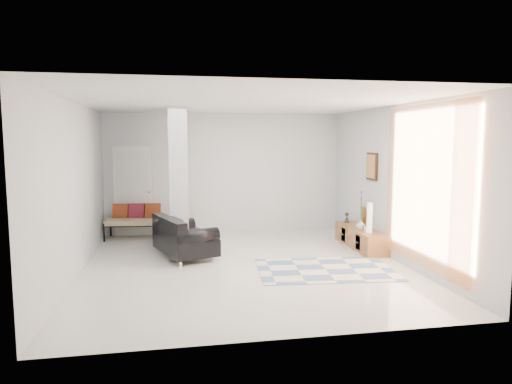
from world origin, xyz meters
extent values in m
plane|color=beige|center=(0.00, 0.00, 0.00)|extent=(6.00, 6.00, 0.00)
plane|color=white|center=(0.00, 0.00, 2.80)|extent=(6.00, 6.00, 0.00)
plane|color=silver|center=(0.00, 3.00, 1.40)|extent=(6.00, 0.00, 6.00)
plane|color=silver|center=(0.00, -3.00, 1.40)|extent=(6.00, 0.00, 6.00)
plane|color=silver|center=(-2.75, 0.00, 1.40)|extent=(0.00, 6.00, 6.00)
plane|color=silver|center=(2.75, 0.00, 1.40)|extent=(0.00, 6.00, 6.00)
cube|color=#B1B7B8|center=(-1.10, 1.60, 1.40)|extent=(0.35, 1.20, 2.80)
cube|color=white|center=(-2.10, 2.96, 1.02)|extent=(0.85, 0.06, 2.04)
plane|color=orange|center=(2.67, -1.15, 1.45)|extent=(0.00, 2.55, 2.55)
cube|color=#321E0D|center=(2.72, 0.90, 1.65)|extent=(0.04, 0.45, 0.55)
cube|color=brown|center=(2.52, 0.90, 0.20)|extent=(0.45, 1.72, 0.40)
cube|color=#321E0D|center=(2.30, 0.52, 0.20)|extent=(0.02, 0.23, 0.28)
cube|color=#321E0D|center=(2.30, 1.28, 0.20)|extent=(0.02, 0.23, 0.28)
cube|color=#BD7F37|center=(2.70, 1.14, 0.60)|extent=(0.09, 0.32, 0.40)
cube|color=silver|center=(2.42, 0.52, 0.46)|extent=(0.04, 0.10, 0.12)
cylinder|color=silver|center=(-1.10, 0.18, 0.05)|extent=(0.05, 0.05, 0.10)
cylinder|color=silver|center=(-1.48, 1.24, 0.05)|extent=(0.05, 0.05, 0.10)
cylinder|color=silver|center=(-0.52, 0.39, 0.05)|extent=(0.05, 0.05, 0.10)
cylinder|color=silver|center=(-0.90, 1.45, 0.05)|extent=(0.05, 0.05, 0.10)
cube|color=black|center=(-1.00, 0.82, 0.25)|extent=(1.24, 1.57, 0.30)
cube|color=black|center=(-1.29, 0.71, 0.58)|extent=(0.65, 1.36, 0.36)
cylinder|color=black|center=(-0.81, 0.28, 0.48)|extent=(0.83, 0.53, 0.28)
cylinder|color=black|center=(-1.19, 1.35, 0.48)|extent=(0.83, 0.53, 0.28)
cube|color=black|center=(-1.18, 0.75, 0.60)|extent=(0.30, 0.52, 0.31)
cylinder|color=black|center=(-2.68, 2.36, 0.20)|extent=(0.04, 0.04, 0.40)
cylinder|color=black|center=(-1.18, 2.22, 0.20)|extent=(0.04, 0.04, 0.40)
cylinder|color=black|center=(-2.62, 2.98, 0.20)|extent=(0.04, 0.04, 0.40)
cylinder|color=black|center=(-1.12, 2.84, 0.20)|extent=(0.04, 0.04, 0.40)
cube|color=beige|center=(-1.90, 2.60, 0.38)|extent=(1.59, 0.78, 0.12)
cube|color=maroon|center=(-2.38, 2.80, 0.60)|extent=(0.35, 0.20, 0.33)
cube|color=maroon|center=(-2.02, 2.76, 0.60)|extent=(0.35, 0.20, 0.33)
cube|color=maroon|center=(-1.66, 2.73, 0.60)|extent=(0.35, 0.20, 0.33)
cube|color=beige|center=(1.30, -0.51, 0.01)|extent=(2.38, 1.70, 0.01)
cylinder|color=white|center=(2.50, 0.46, 0.69)|extent=(0.11, 0.11, 0.58)
imported|color=white|center=(2.47, 0.80, 0.49)|extent=(0.19, 0.19, 0.19)
camera|label=1|loc=(-1.19, -7.65, 2.17)|focal=32.00mm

